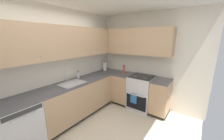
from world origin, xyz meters
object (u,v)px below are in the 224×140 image
(oven_range, at_px, (141,92))
(oil_bottle, at_px, (124,70))
(paper_towel_roll, at_px, (105,66))
(soap_bottle, at_px, (78,75))
(dishwasher, at_px, (20,127))

(oven_range, bearing_deg, oil_bottle, 91.87)
(paper_towel_roll, bearing_deg, oven_range, -88.69)
(soap_bottle, bearing_deg, dishwasher, -172.98)
(paper_towel_roll, bearing_deg, soap_bottle, 178.92)
(dishwasher, xyz_separation_m, paper_towel_roll, (2.53, 0.16, 0.60))
(oven_range, relative_size, soap_bottle, 5.68)
(oven_range, bearing_deg, soap_bottle, 130.38)
(soap_bottle, relative_size, oil_bottle, 0.74)
(soap_bottle, xyz_separation_m, oil_bottle, (1.07, -0.72, 0.04))
(oil_bottle, bearing_deg, dishwasher, 167.98)
(paper_towel_roll, height_order, oil_bottle, paper_towel_roll)
(oven_range, xyz_separation_m, oil_bottle, (-0.02, 0.56, 0.57))
(dishwasher, height_order, soap_bottle, soap_bottle)
(soap_bottle, xyz_separation_m, paper_towel_roll, (1.06, -0.02, 0.05))
(dishwasher, xyz_separation_m, oven_range, (2.56, -1.10, 0.02))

